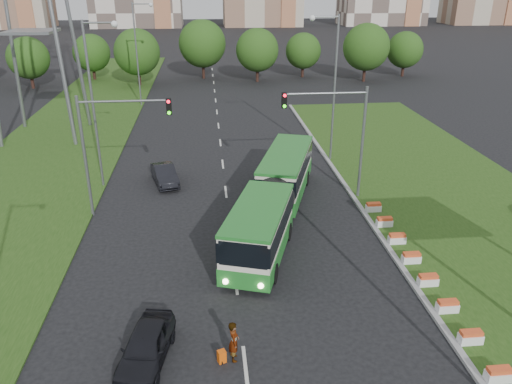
{
  "coord_description": "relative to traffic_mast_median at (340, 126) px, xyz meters",
  "views": [
    {
      "loc": [
        -4.14,
        -21.91,
        14.57
      ],
      "look_at": [
        -1.38,
        5.73,
        2.6
      ],
      "focal_mm": 35.0,
      "sensor_mm": 36.0,
      "label": 1
    }
  ],
  "objects": [
    {
      "name": "traffic_mast_left",
      "position": [
        -15.16,
        -1.0,
        0.0
      ],
      "size": [
        5.76,
        0.32,
        8.0
      ],
      "color": "gray",
      "rests_on": "ground"
    },
    {
      "name": "tree_line",
      "position": [
        5.22,
        45.0,
        -0.85
      ],
      "size": [
        120.0,
        8.0,
        9.0
      ],
      "primitive_type": null,
      "color": "#234A13",
      "rests_on": "ground"
    },
    {
      "name": "flower_planters",
      "position": [
        1.92,
        -10.3,
        -4.9
      ],
      "size": [
        1.1,
        15.9,
        0.6
      ],
      "primitive_type": null,
      "color": "white",
      "rests_on": "grass_median"
    },
    {
      "name": "median_kerb",
      "position": [
        1.27,
        -2.0,
        -5.26
      ],
      "size": [
        0.3,
        60.0,
        0.18
      ],
      "primitive_type": "cube",
      "color": "#989898",
      "rests_on": "ground"
    },
    {
      "name": "traffic_mast_median",
      "position": [
        0.0,
        0.0,
        0.0
      ],
      "size": [
        5.76,
        0.32,
        8.0
      ],
      "color": "gray",
      "rests_on": "ground"
    },
    {
      "name": "pedestrian",
      "position": [
        -8.2,
        -15.63,
        -4.43
      ],
      "size": [
        0.44,
        0.67,
        1.84
      ],
      "primitive_type": "imported",
      "rotation": [
        0.0,
        0.0,
        1.57
      ],
      "color": "gray",
      "rests_on": "ground"
    },
    {
      "name": "left_verge",
      "position": [
        -22.78,
        15.0,
        -5.3
      ],
      "size": [
        12.0,
        110.0,
        0.1
      ],
      "primitive_type": "cube",
      "color": "#224513",
      "rests_on": "ground"
    },
    {
      "name": "shopping_trolley",
      "position": [
        -8.72,
        -15.75,
        -5.07
      ],
      "size": [
        0.32,
        0.34,
        0.56
      ],
      "rotation": [
        0.0,
        0.0,
        0.37
      ],
      "color": "#EF580C",
      "rests_on": "ground"
    },
    {
      "name": "car_left_far",
      "position": [
        -12.35,
        4.13,
        -4.63
      ],
      "size": [
        2.56,
        4.59,
        1.43
      ],
      "primitive_type": "imported",
      "rotation": [
        0.0,
        0.0,
        0.25
      ],
      "color": "black",
      "rests_on": "ground"
    },
    {
      "name": "car_left_near",
      "position": [
        -11.78,
        -15.36,
        -4.62
      ],
      "size": [
        2.48,
        4.54,
        1.46
      ],
      "primitive_type": "imported",
      "rotation": [
        0.0,
        0.0,
        -0.18
      ],
      "color": "black",
      "rests_on": "ground"
    },
    {
      "name": "ground",
      "position": [
        -4.78,
        -10.0,
        -5.35
      ],
      "size": [
        360.0,
        360.0,
        0.0
      ],
      "primitive_type": "plane",
      "color": "black",
      "rests_on": "ground"
    },
    {
      "name": "grass_median",
      "position": [
        8.22,
        -2.0,
        -5.27
      ],
      "size": [
        14.0,
        60.0,
        0.15
      ],
      "primitive_type": "cube",
      "color": "#224513",
      "rests_on": "ground"
    },
    {
      "name": "lane_markings",
      "position": [
        -7.78,
        10.0,
        -5.35
      ],
      "size": [
        0.2,
        100.0,
        0.01
      ],
      "primitive_type": null,
      "color": "silver",
      "rests_on": "ground"
    },
    {
      "name": "articulated_bus",
      "position": [
        -5.05,
        -3.02,
        -3.6
      ],
      "size": [
        2.7,
        17.32,
        2.85
      ],
      "rotation": [
        0.0,
        0.0,
        -0.32
      ],
      "color": "silver",
      "rests_on": "ground"
    },
    {
      "name": "street_lamps",
      "position": [
        -7.78,
        0.0,
        0.65
      ],
      "size": [
        36.0,
        60.0,
        12.0
      ],
      "primitive_type": null,
      "color": "gray",
      "rests_on": "ground"
    }
  ]
}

